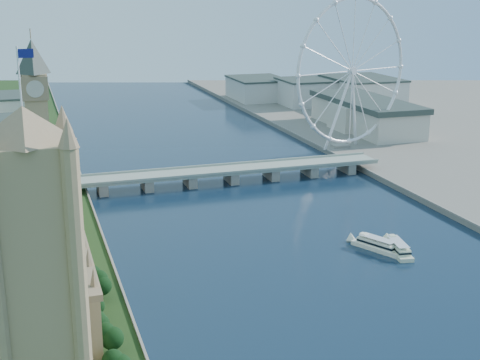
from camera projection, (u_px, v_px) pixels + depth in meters
name	position (u px, v px, depth m)	size (l,w,h in m)	color
victoria_tower	(35.00, 259.00, 192.96)	(28.16, 28.16, 112.00)	tan
parliament_range	(51.00, 239.00, 310.11)	(24.00, 200.00, 70.00)	tan
big_ben	(36.00, 102.00, 396.11)	(20.02, 20.02, 110.00)	tan
westminster_bridge	(231.00, 173.00, 470.37)	(220.00, 22.00, 9.50)	gray
london_eye	(352.00, 72.00, 540.01)	(113.60, 39.12, 124.30)	silver
county_hall	(365.00, 132.00, 643.16)	(54.00, 144.00, 35.00)	beige
city_skyline	(194.00, 101.00, 717.51)	(505.00, 280.00, 32.00)	beige
tour_boat_near	(377.00, 250.00, 346.96)	(7.97, 31.13, 6.89)	white
tour_boat_far	(397.00, 253.00, 342.82)	(7.72, 30.20, 6.68)	beige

